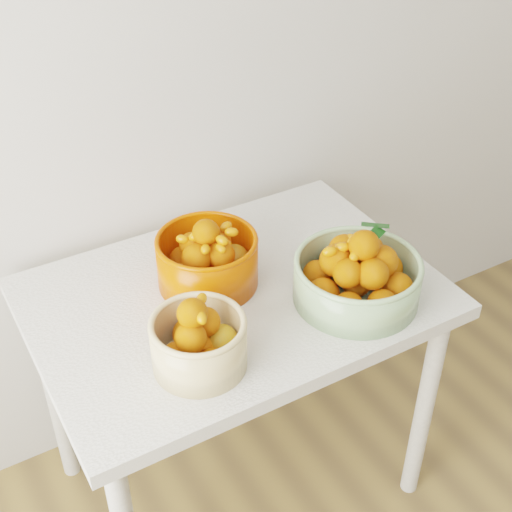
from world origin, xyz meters
The scene contains 4 objects.
table centered at (-0.22, 1.60, 0.65)m, with size 1.00×0.70×0.75m.
bowl_cream centered at (-0.40, 1.42, 0.82)m, with size 0.27×0.27×0.18m.
bowl_green centered at (0.03, 1.43, 0.82)m, with size 0.34×0.34×0.20m.
bowl_orange centered at (-0.25, 1.67, 0.82)m, with size 0.30×0.30×0.18m.
Camera 1 is at (-0.86, 0.38, 1.88)m, focal length 50.00 mm.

